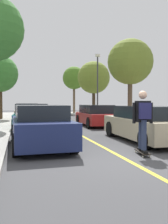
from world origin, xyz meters
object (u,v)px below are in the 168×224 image
Objects in this scene: parked_car_left_nearest at (40,126)px; street_tree_right_near at (94,78)px; street_tree_right_far at (74,78)px; streetlamp at (98,81)px; parked_car_left_far at (27,112)px; parked_car_right_near at (96,115)px; skateboarder at (143,117)px; parked_car_left_near at (31,117)px; skateboard at (142,152)px; street_tree_right_nearest at (130,62)px; parked_car_right_nearest at (146,124)px; parked_car_left_farthest at (25,110)px.

parked_car_left_nearest is 0.83× the size of street_tree_right_near.
streetlamp is (-0.40, -11.14, -1.28)m from street_tree_right_far.
street_tree_right_far reaches higher than street_tree_right_near.
parked_car_right_near is at bearing -57.65° from parked_car_left_far.
street_tree_right_far is 1.09× the size of streetlamp.
skateboarder is at bearing -101.94° from street_tree_right_near.
skateboard is at bearing -71.27° from parked_car_left_near.
street_tree_right_near is at bearing 90.00° from street_tree_right_nearest.
street_tree_right_far is at bearing 84.63° from parked_car_right_nearest.
parked_car_left_nearest is at bearing 142.01° from skateboarder.
parked_car_right_nearest is 2.68m from skateboarder.
parked_car_right_near is 0.80× the size of streetlamp.
parked_car_left_farthest is 13.59m from parked_car_right_near.
street_tree_right_nearest is 16.70m from street_tree_right_far.
street_tree_right_far is at bearing 29.31° from parked_car_left_farthest.
street_tree_right_far is at bearing 87.95° from streetlamp.
parked_car_right_nearest is 0.87× the size of street_tree_right_nearest.
street_tree_right_nearest is 3.12× the size of skateboarder.
streetlamp is (-0.40, -2.45, -0.54)m from street_tree_right_near.
parked_car_right_nearest is 12.11m from streetlamp.
parked_car_left_nearest is 1.03× the size of parked_car_left_near.
parked_car_left_far is at bearing -166.77° from street_tree_right_near.
street_tree_right_far is at bearing 82.12° from skateboard.
parked_car_left_farthest is at bearing -150.69° from street_tree_right_far.
street_tree_right_far is 6.71× the size of skateboard.
parked_car_left_near is 1.01× the size of parked_car_left_farthest.
parked_car_right_nearest is 7.32m from street_tree_right_nearest.
parked_car_left_near is 1.00× the size of parked_car_left_far.
street_tree_right_far is 25.61m from skateboarder.
parked_car_left_far is 0.97× the size of parked_car_right_near.
parked_car_left_near is 13.78m from parked_car_left_farthest.
parked_car_left_farthest is at bearing 90.02° from parked_car_left_far.
parked_car_right_near is 3.98m from street_tree_right_nearest.
parked_car_left_farthest is at bearing 90.00° from parked_car_left_nearest.
parked_car_left_nearest is 13.47m from streetlamp.
skateboard is (-1.32, -2.25, -0.58)m from parked_car_right_nearest.
street_tree_right_nearest reaches higher than skateboarder.
parked_car_left_near is 8.34m from skateboard.
streetlamp reaches higher than street_tree_right_nearest.
parked_car_left_farthest is 0.88× the size of parked_car_right_nearest.
parked_car_right_nearest is 1.09× the size of parked_car_right_near.
parked_car_right_near is at bearing 173.10° from street_tree_right_nearest.
parked_car_right_nearest is 5.32× the size of skateboard.
parked_car_left_far is at bearing 122.35° from parked_car_right_near.
street_tree_right_nearest is at bearing 46.01° from parked_car_left_nearest.
parked_car_right_near is 8.81m from skateboarder.
street_tree_right_nearest is at bearing -65.12° from parked_car_left_farthest.
streetlamp is (5.74, -7.69, 2.57)m from parked_car_left_farthest.
parked_car_right_nearest is 0.86× the size of streetlamp.
parked_car_left_far is 1.01× the size of parked_car_left_farthest.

